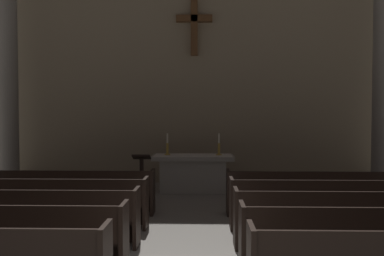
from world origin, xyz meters
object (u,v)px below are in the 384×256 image
(pew_right_row_5, at_px, (313,193))
(candlestick_right, at_px, (219,148))
(column_left_third, at_px, (7,60))
(lectern, at_px, (142,178))
(column_right_third, at_px, (384,59))
(pew_right_row_2, at_px, (375,239))
(pew_left_row_4, at_px, (51,202))
(pew_left_row_5, at_px, (70,191))
(pew_right_row_4, at_px, (328,204))
(candlestick_left, at_px, (167,148))
(pew_left_row_3, at_px, (28,217))
(pew_right_row_3, at_px, (348,219))
(altar, at_px, (193,172))

(pew_right_row_5, relative_size, candlestick_right, 6.18)
(column_left_third, xyz_separation_m, lectern, (3.94, -1.41, -3.06))
(column_right_third, xyz_separation_m, candlestick_right, (-4.48, -0.21, -2.41))
(pew_right_row_2, bearing_deg, candlestick_right, 107.72)
(pew_left_row_4, xyz_separation_m, pew_left_row_5, (0.00, 1.11, 0.00))
(pew_right_row_4, distance_m, candlestick_left, 4.99)
(column_right_third, height_order, candlestick_right, column_right_third)
(pew_left_row_3, xyz_separation_m, pew_right_row_5, (5.17, 2.23, 0.00))
(pew_left_row_4, distance_m, candlestick_right, 4.99)
(pew_right_row_3, bearing_deg, candlestick_right, 111.49)
(pew_left_row_5, xyz_separation_m, lectern, (1.35, 1.37, 0.07))
(pew_right_row_2, xyz_separation_m, pew_right_row_5, (0.00, 3.34, 0.00))
(pew_left_row_3, relative_size, candlestick_left, 6.18)
(pew_left_row_3, xyz_separation_m, pew_right_row_4, (5.17, 1.11, 0.00))
(pew_right_row_3, xyz_separation_m, altar, (-2.59, 4.79, 0.06))
(column_left_third, xyz_separation_m, candlestick_right, (5.88, -0.21, -2.41))
(pew_right_row_3, relative_size, pew_right_row_4, 1.00)
(pew_right_row_2, height_order, candlestick_right, candlestick_right)
(candlestick_left, distance_m, lectern, 1.46)
(pew_left_row_3, bearing_deg, pew_left_row_4, 90.00)
(pew_right_row_5, bearing_deg, column_right_third, 47.07)
(pew_left_row_4, distance_m, candlestick_left, 4.20)
(pew_left_row_4, bearing_deg, pew_left_row_3, -90.00)
(pew_left_row_4, distance_m, pew_left_row_5, 1.11)
(pew_left_row_3, relative_size, column_right_third, 0.49)
(pew_right_row_5, distance_m, column_right_third, 4.92)
(pew_left_row_4, bearing_deg, candlestick_left, 62.86)
(pew_left_row_5, distance_m, altar, 3.65)
(pew_right_row_2, xyz_separation_m, candlestick_right, (-1.89, 5.91, 0.72))
(lectern, bearing_deg, pew_left_row_3, -110.62)
(pew_left_row_3, height_order, pew_right_row_2, same)
(pew_right_row_5, height_order, lectern, lectern)
(pew_left_row_5, relative_size, pew_right_row_2, 1.00)
(altar, bearing_deg, pew_left_row_4, -125.10)
(altar, height_order, candlestick_left, candlestick_left)
(pew_right_row_2, height_order, altar, altar)
(lectern, bearing_deg, pew_right_row_4, -33.00)
(pew_left_row_3, relative_size, pew_right_row_4, 1.00)
(pew_right_row_5, bearing_deg, pew_right_row_4, -90.00)
(column_left_third, xyz_separation_m, altar, (5.18, -0.21, -3.07))
(column_left_third, distance_m, column_right_third, 10.36)
(column_right_third, height_order, altar, column_right_third)
(pew_left_row_5, bearing_deg, pew_left_row_4, -90.00)
(pew_right_row_2, relative_size, lectern, 3.14)
(pew_left_row_3, height_order, pew_left_row_5, same)
(column_right_third, bearing_deg, pew_right_row_5, -132.93)
(pew_left_row_5, bearing_deg, pew_right_row_4, -12.13)
(pew_left_row_4, bearing_deg, lectern, 61.41)
(column_right_third, relative_size, candlestick_left, 12.58)
(column_left_third, height_order, candlestick_right, column_left_third)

